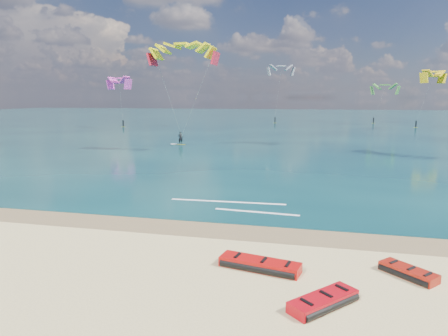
{
  "coord_description": "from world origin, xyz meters",
  "views": [
    {
      "loc": [
        5.02,
        -14.79,
        6.26
      ],
      "look_at": [
        -0.14,
        8.0,
        2.13
      ],
      "focal_mm": 32.0,
      "sensor_mm": 36.0,
      "label": 1
    }
  ],
  "objects_px": {
    "packed_kite_mid": "(408,276)",
    "kitesurfer_main": "(182,92)",
    "packed_kite_right": "(323,306)",
    "packed_kite_left": "(260,269)"
  },
  "relations": [
    {
      "from": "packed_kite_left",
      "to": "packed_kite_mid",
      "type": "xyz_separation_m",
      "value": [
        5.23,
        0.56,
        0.0
      ]
    },
    {
      "from": "packed_kite_right",
      "to": "packed_kite_left",
      "type": "bearing_deg",
      "value": 87.82
    },
    {
      "from": "packed_kite_right",
      "to": "kitesurfer_main",
      "type": "distance_m",
      "value": 39.46
    },
    {
      "from": "packed_kite_mid",
      "to": "packed_kite_right",
      "type": "bearing_deg",
      "value": -94.04
    },
    {
      "from": "packed_kite_mid",
      "to": "kitesurfer_main",
      "type": "distance_m",
      "value": 38.4
    },
    {
      "from": "packed_kite_left",
      "to": "packed_kite_right",
      "type": "bearing_deg",
      "value": -33.03
    },
    {
      "from": "kitesurfer_main",
      "to": "packed_kite_mid",
      "type": "bearing_deg",
      "value": -58.46
    },
    {
      "from": "packed_kite_left",
      "to": "kitesurfer_main",
      "type": "distance_m",
      "value": 36.56
    },
    {
      "from": "kitesurfer_main",
      "to": "packed_kite_right",
      "type": "bearing_deg",
      "value": -64.35
    },
    {
      "from": "packed_kite_mid",
      "to": "packed_kite_right",
      "type": "relative_size",
      "value": 0.82
    }
  ]
}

